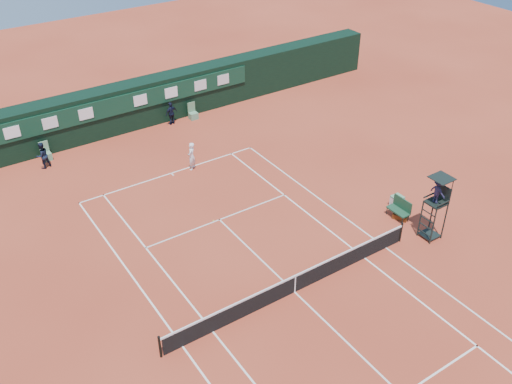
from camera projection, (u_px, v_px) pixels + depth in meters
ground at (294, 292)px, 24.83m from camera, size 90.00×90.00×0.00m
court_lines at (295, 292)px, 24.82m from camera, size 11.05×23.85×0.01m
tennis_net at (295, 283)px, 24.55m from camera, size 12.90×0.10×1.10m
back_wall at (122, 108)px, 36.99m from camera, size 40.00×1.65×3.00m
linesman_chair_left at (46, 155)px, 34.22m from camera, size 0.55×0.50×1.15m
linesman_chair_right at (193, 114)px, 38.86m from camera, size 0.55×0.50×1.15m
umpire_chair at (437, 195)px, 26.72m from camera, size 0.96×0.95×3.42m
player_bench at (400, 208)px, 29.12m from camera, size 0.56×1.20×1.10m
tennis_bag at (400, 217)px, 29.23m from camera, size 0.60×0.81×0.28m
cooler at (397, 201)px, 30.08m from camera, size 0.57×0.57×0.65m
tennis_ball at (213, 221)px, 29.15m from camera, size 0.07×0.07×0.07m
player at (191, 156)px, 33.01m from camera, size 0.74×0.73×1.71m
ball_kid_left at (42, 155)px, 33.18m from camera, size 0.93×0.81×1.62m
ball_kid_right at (171, 113)px, 37.93m from camera, size 0.98×0.58×1.58m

